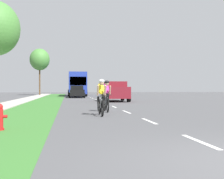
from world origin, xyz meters
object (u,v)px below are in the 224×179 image
object	(u,v)px
cyclist_trailing	(106,96)
street_tree_far	(40,60)
sedan_black	(77,92)
bus_blue	(77,83)
suv_maroon	(115,91)
cyclist_lead	(101,97)

from	to	relation	value
cyclist_trailing	street_tree_far	bearing A→B (deg)	100.68
sedan_black	bus_blue	xyz separation A→B (m)	(0.28, 8.65, 1.21)
cyclist_trailing	suv_maroon	world-z (taller)	suv_maroon
suv_maroon	bus_blue	xyz separation A→B (m)	(-2.89, 19.33, 1.03)
bus_blue	street_tree_far	xyz separation A→B (m)	(-6.13, 4.81, 4.08)
sedan_black	cyclist_lead	bearing A→B (deg)	-89.22
bus_blue	suv_maroon	bearing A→B (deg)	-81.50
cyclist_lead	sedan_black	world-z (taller)	cyclist_lead
street_tree_far	cyclist_trailing	bearing A→B (deg)	-79.32
cyclist_lead	bus_blue	size ratio (longest dim) A/B	0.15
sedan_black	street_tree_far	bearing A→B (deg)	113.51
cyclist_trailing	bus_blue	bearing A→B (deg)	91.03
cyclist_trailing	suv_maroon	xyz separation A→B (m)	(2.34, 11.29, 0.14)
cyclist_lead	cyclist_trailing	size ratio (longest dim) A/B	1.00
suv_maroon	bus_blue	distance (m)	19.58
suv_maroon	sedan_black	bearing A→B (deg)	106.52
bus_blue	street_tree_far	distance (m)	8.80
cyclist_lead	sedan_black	bearing A→B (deg)	90.78
cyclist_trailing	bus_blue	distance (m)	30.65
cyclist_lead	street_tree_far	size ratio (longest dim) A/B	0.22
street_tree_far	bus_blue	bearing A→B (deg)	-38.13
bus_blue	cyclist_lead	bearing A→B (deg)	-89.91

